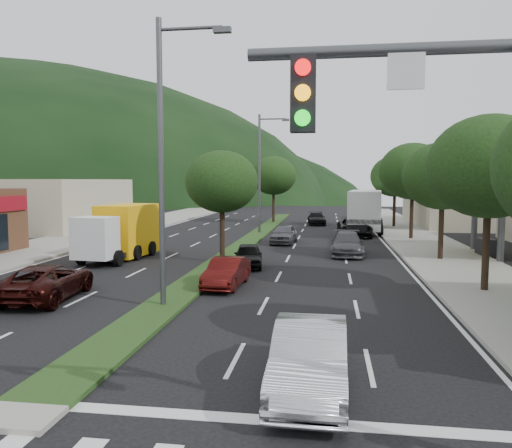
% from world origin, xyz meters
% --- Properties ---
extents(ground, '(160.00, 160.00, 0.00)m').
position_xyz_m(ground, '(0.00, 0.00, 0.00)').
color(ground, black).
rests_on(ground, ground).
extents(sidewalk_right, '(5.00, 90.00, 0.15)m').
position_xyz_m(sidewalk_right, '(12.50, 25.00, 0.07)').
color(sidewalk_right, gray).
rests_on(sidewalk_right, ground).
extents(sidewalk_left, '(6.00, 90.00, 0.15)m').
position_xyz_m(sidewalk_left, '(-13.00, 25.00, 0.07)').
color(sidewalk_left, gray).
rests_on(sidewalk_left, ground).
extents(median, '(1.60, 56.00, 0.12)m').
position_xyz_m(median, '(0.00, 28.00, 0.06)').
color(median, '#1A3613').
rests_on(median, ground).
extents(bldg_left_far, '(9.00, 14.00, 4.60)m').
position_xyz_m(bldg_left_far, '(-19.00, 34.00, 2.30)').
color(bldg_left_far, '#B9B093').
rests_on(bldg_left_far, ground).
extents(bldg_right_far, '(10.00, 16.00, 5.20)m').
position_xyz_m(bldg_right_far, '(19.50, 44.00, 2.60)').
color(bldg_right_far, '#B9B093').
rests_on(bldg_right_far, ground).
extents(tree_r_b, '(4.80, 4.80, 6.94)m').
position_xyz_m(tree_r_b, '(12.00, 12.00, 5.04)').
color(tree_r_b, black).
rests_on(tree_r_b, sidewalk_right).
extents(tree_r_c, '(4.40, 4.40, 6.48)m').
position_xyz_m(tree_r_c, '(12.00, 20.00, 4.75)').
color(tree_r_c, black).
rests_on(tree_r_c, sidewalk_right).
extents(tree_r_d, '(5.00, 5.00, 7.17)m').
position_xyz_m(tree_r_d, '(12.00, 30.00, 5.18)').
color(tree_r_d, black).
rests_on(tree_r_d, sidewalk_right).
extents(tree_r_e, '(4.60, 4.60, 6.71)m').
position_xyz_m(tree_r_e, '(12.00, 40.00, 4.89)').
color(tree_r_e, black).
rests_on(tree_r_e, sidewalk_right).
extents(tree_med_near, '(4.00, 4.00, 6.02)m').
position_xyz_m(tree_med_near, '(0.00, 18.00, 4.43)').
color(tree_med_near, black).
rests_on(tree_med_near, median).
extents(tree_med_far, '(4.80, 4.80, 6.94)m').
position_xyz_m(tree_med_far, '(0.00, 44.00, 5.01)').
color(tree_med_far, black).
rests_on(tree_med_far, median).
extents(streetlight_near, '(2.60, 0.25, 10.00)m').
position_xyz_m(streetlight_near, '(0.21, 8.00, 5.58)').
color(streetlight_near, '#47494C').
rests_on(streetlight_near, ground).
extents(streetlight_mid, '(2.60, 0.25, 10.00)m').
position_xyz_m(streetlight_mid, '(0.21, 33.00, 5.58)').
color(streetlight_mid, '#47494C').
rests_on(streetlight_mid, ground).
extents(sedan_silver, '(1.58, 4.44, 1.46)m').
position_xyz_m(sedan_silver, '(5.42, 1.67, 0.73)').
color(sedan_silver, '#ADAFB5').
rests_on(sedan_silver, ground).
extents(suv_maroon, '(2.68, 5.04, 1.35)m').
position_xyz_m(suv_maroon, '(-4.79, 8.57, 0.67)').
color(suv_maroon, black).
rests_on(suv_maroon, ground).
extents(car_queue_a, '(1.89, 3.70, 1.20)m').
position_xyz_m(car_queue_a, '(1.66, 16.71, 0.60)').
color(car_queue_a, black).
rests_on(car_queue_a, ground).
extents(car_queue_b, '(2.00, 4.76, 1.37)m').
position_xyz_m(car_queue_b, '(6.93, 21.71, 0.69)').
color(car_queue_b, '#454449').
rests_on(car_queue_b, ground).
extents(car_queue_c, '(1.52, 3.80, 1.23)m').
position_xyz_m(car_queue_c, '(1.54, 11.71, 0.61)').
color(car_queue_c, '#450D0B').
rests_on(car_queue_c, ground).
extents(car_queue_d, '(2.69, 5.44, 1.48)m').
position_xyz_m(car_queue_d, '(7.87, 31.71, 0.74)').
color(car_queue_d, black).
rests_on(car_queue_d, ground).
extents(car_queue_e, '(1.86, 4.11, 1.37)m').
position_xyz_m(car_queue_e, '(2.65, 26.71, 0.68)').
color(car_queue_e, '#505156').
rests_on(car_queue_e, ground).
extents(car_queue_f, '(2.07, 4.40, 1.24)m').
position_xyz_m(car_queue_f, '(4.61, 42.35, 0.62)').
color(car_queue_f, black).
rests_on(car_queue_f, ground).
extents(box_truck, '(2.93, 6.45, 3.09)m').
position_xyz_m(box_truck, '(-5.97, 18.30, 1.46)').
color(box_truck, white).
rests_on(box_truck, ground).
extents(motorhome, '(3.73, 9.64, 3.61)m').
position_xyz_m(motorhome, '(9.00, 35.77, 1.93)').
color(motorhome, silver).
rests_on(motorhome, ground).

